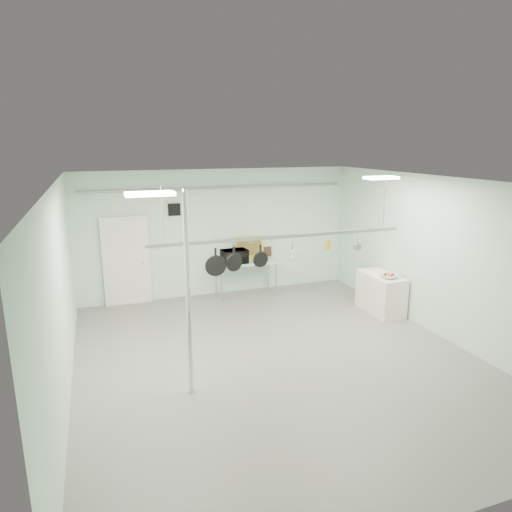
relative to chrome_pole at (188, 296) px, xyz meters
name	(u,v)px	position (x,y,z in m)	size (l,w,h in m)	color
floor	(277,358)	(1.70, 0.60, -1.60)	(8.00, 8.00, 0.00)	gray
ceiling	(279,182)	(1.70, 0.60, 1.59)	(7.00, 8.00, 0.02)	silver
back_wall	(218,233)	(1.70, 4.59, 0.00)	(7.00, 0.02, 3.20)	silver
right_wall	(440,258)	(5.19, 0.60, 0.00)	(0.02, 8.00, 3.20)	silver
door	(127,262)	(-0.60, 4.54, -0.55)	(1.10, 0.10, 2.20)	silver
wall_vent	(174,210)	(0.60, 4.57, 0.65)	(0.30, 0.04, 0.30)	black
conduit_pipe	(218,188)	(1.70, 4.50, 1.15)	(0.07, 0.07, 6.60)	gray
chrome_pole	(188,296)	(0.00, 0.00, 0.00)	(0.08, 0.08, 3.20)	silver
prep_table	(246,264)	(2.30, 4.20, -0.77)	(1.60, 0.70, 0.91)	#B3D3BF
side_cabinet	(381,293)	(4.85, 2.00, -1.15)	(0.60, 1.20, 0.90)	white
pot_rack	(282,235)	(1.90, 0.90, 0.63)	(4.80, 0.06, 1.00)	#B7B7BC
light_panel_left	(150,194)	(-0.50, -0.20, 1.56)	(0.65, 0.30, 0.05)	white
light_panel_right	(381,178)	(4.10, 1.20, 1.56)	(0.65, 0.30, 0.05)	white
microwave	(234,256)	(1.97, 4.09, -0.52)	(0.62, 0.42, 0.34)	black
coffee_canister	(263,257)	(2.71, 4.06, -0.59)	(0.16, 0.16, 0.21)	white
painting_large	(249,247)	(2.48, 4.50, -0.41)	(0.78, 0.05, 0.58)	yellow
painting_small	(266,252)	(2.96, 4.50, -0.57)	(0.30, 0.04, 0.25)	#382113
fruit_bowl	(389,276)	(4.83, 1.71, -0.65)	(0.39, 0.39, 0.10)	silver
skillet_left	(216,262)	(0.67, 0.90, 0.24)	(0.37, 0.06, 0.49)	black
skillet_mid	(234,259)	(1.00, 0.90, 0.27)	(0.31, 0.06, 0.44)	black
skillet_right	(261,256)	(1.49, 0.90, 0.29)	(0.28, 0.06, 0.40)	black
whisk	(292,250)	(2.10, 0.90, 0.33)	(0.17, 0.17, 0.31)	silver
grater	(328,245)	(2.82, 0.90, 0.38)	(0.09, 0.02, 0.21)	gold
saucepan	(357,244)	(3.45, 0.90, 0.36)	(0.14, 0.09, 0.26)	silver
fruit_cluster	(389,274)	(4.83, 1.71, -0.61)	(0.24, 0.24, 0.09)	#B4101E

